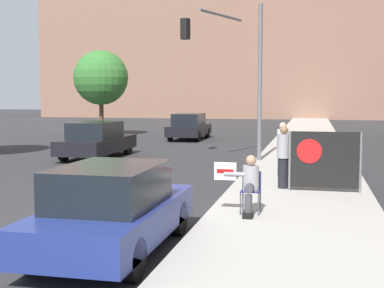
{
  "coord_description": "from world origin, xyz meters",
  "views": [
    {
      "loc": [
        3.89,
        -9.26,
        2.62
      ],
      "look_at": [
        1.09,
        3.05,
        1.46
      ],
      "focal_mm": 50.0,
      "sensor_mm": 36.0,
      "label": 1
    }
  ],
  "objects": [
    {
      "name": "street_tree_midblock",
      "position": [
        -9.35,
        22.8,
        3.72
      ],
      "size": [
        3.47,
        3.47,
        5.46
      ],
      "color": "brown",
      "rests_on": "ground_plane"
    },
    {
      "name": "sidewalk_curb",
      "position": [
        3.56,
        15.0,
        0.07
      ],
      "size": [
        3.67,
        90.0,
        0.15
      ],
      "primitive_type": "cube",
      "color": "#B7B2A8",
      "rests_on": "ground_plane"
    },
    {
      "name": "parked_car_curbside",
      "position": [
        0.68,
        -1.06,
        0.73
      ],
      "size": [
        1.76,
        4.15,
        1.48
      ],
      "color": "navy",
      "rests_on": "ground_plane"
    },
    {
      "name": "car_on_road_midblock",
      "position": [
        -3.27,
        21.44,
        0.76
      ],
      "size": [
        1.82,
        4.49,
        1.54
      ],
      "color": "black",
      "rests_on": "ground_plane"
    },
    {
      "name": "jogger_on_sidewalk",
      "position": [
        3.13,
        5.02,
        0.99
      ],
      "size": [
        0.34,
        0.34,
        1.66
      ],
      "rotation": [
        0.0,
        0.0,
        3.16
      ],
      "color": "black",
      "rests_on": "sidewalk_curb"
    },
    {
      "name": "traffic_light_pole",
      "position": [
        0.72,
        11.44,
        4.14
      ],
      "size": [
        3.42,
        3.18,
        5.87
      ],
      "color": "slate",
      "rests_on": "sidewalk_curb"
    },
    {
      "name": "protest_banner",
      "position": [
        4.18,
        4.71,
        0.97
      ],
      "size": [
        1.83,
        0.06,
        1.54
      ],
      "color": "slate",
      "rests_on": "sidewalk_curb"
    },
    {
      "name": "ground_plane",
      "position": [
        0.0,
        0.0,
        0.0
      ],
      "size": [
        160.0,
        160.0,
        0.0
      ],
      "primitive_type": "plane",
      "color": "#303033"
    },
    {
      "name": "car_on_road_nearest",
      "position": [
        -4.92,
        11.51,
        0.75
      ],
      "size": [
        1.88,
        4.63,
        1.52
      ],
      "color": "black",
      "rests_on": "ground_plane"
    },
    {
      "name": "pedestrian_behind",
      "position": [
        2.99,
        7.06,
        0.99
      ],
      "size": [
        0.34,
        0.34,
        1.65
      ],
      "rotation": [
        0.0,
        0.0,
        3.53
      ],
      "color": "#334775",
      "rests_on": "sidewalk_curb"
    },
    {
      "name": "seated_protester",
      "position": [
        2.61,
        1.7,
        0.81
      ],
      "size": [
        0.96,
        0.77,
        1.23
      ],
      "rotation": [
        0.0,
        0.0,
        -0.21
      ],
      "color": "#474C56",
      "rests_on": "sidewalk_curb"
    }
  ]
}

